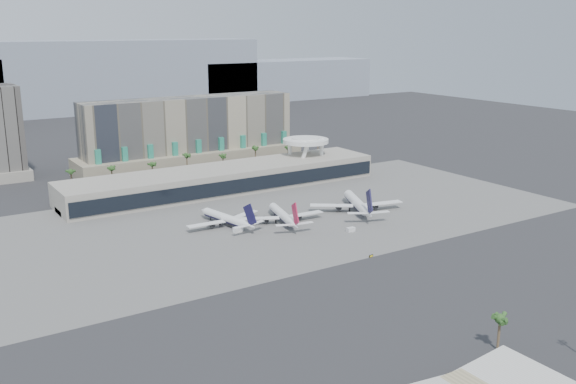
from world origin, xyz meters
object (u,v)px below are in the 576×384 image
airliner_left (226,218)px  taxiway_sign (371,256)px  airliner_centre (283,215)px  service_vehicle_b (351,230)px  airliner_right (357,203)px  service_vehicle_a (238,230)px

airliner_left → taxiway_sign: airliner_left is taller
airliner_centre → service_vehicle_b: size_ratio=11.19×
airliner_right → service_vehicle_b: size_ratio=12.33×
service_vehicle_a → taxiway_sign: (27.25, -53.25, -0.56)m
taxiway_sign → service_vehicle_a: bearing=108.2°
airliner_centre → service_vehicle_b: 31.12m
airliner_left → taxiway_sign: (27.34, -63.63, -2.87)m
airliner_left → service_vehicle_a: 10.63m
airliner_right → service_vehicle_a: (-60.94, 2.78, -2.94)m
airliner_centre → taxiway_sign: size_ratio=18.90×
service_vehicle_b → airliner_left: bearing=140.2°
service_vehicle_b → airliner_centre: bearing=125.4°
service_vehicle_a → service_vehicle_b: size_ratio=1.20×
airliner_left → service_vehicle_b: size_ratio=10.96×
airliner_left → airliner_right: bearing=-22.8°
airliner_right → taxiway_sign: size_ratio=20.83×
airliner_left → airliner_right: 62.44m
airliner_right → taxiway_sign: 60.79m
airliner_centre → airliner_right: 38.52m
airliner_centre → taxiway_sign: 54.40m
airliner_left → airliner_centre: (22.69, -9.51, 0.10)m
airliner_left → service_vehicle_a: (0.09, -10.38, -2.31)m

